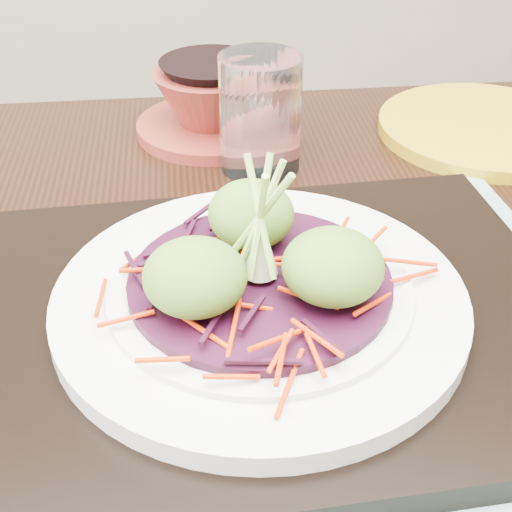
{
  "coord_description": "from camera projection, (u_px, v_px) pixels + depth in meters",
  "views": [
    {
      "loc": [
        -0.05,
        -0.29,
        1.09
      ],
      "look_at": [
        0.0,
        0.1,
        0.82
      ],
      "focal_mm": 50.0,
      "sensor_mm": 36.0,
      "label": 1
    }
  ],
  "objects": [
    {
      "name": "dining_table",
      "position": [
        273.0,
        403.0,
        0.58
      ],
      "size": [
        1.23,
        0.83,
        0.76
      ],
      "rotation": [
        0.0,
        0.0,
        -0.01
      ],
      "color": "black",
      "rests_on": "ground"
    },
    {
      "name": "placemat",
      "position": [
        260.0,
        333.0,
        0.49
      ],
      "size": [
        0.5,
        0.4,
        0.0
      ],
      "primitive_type": "cube",
      "rotation": [
        0.0,
        0.0,
        0.04
      ],
      "color": "#7B9F96",
      "rests_on": "dining_table"
    },
    {
      "name": "serving_tray",
      "position": [
        260.0,
        320.0,
        0.49
      ],
      "size": [
        0.44,
        0.33,
        0.02
      ],
      "primitive_type": "cube",
      "rotation": [
        0.0,
        0.0,
        0.04
      ],
      "color": "black",
      "rests_on": "placemat"
    },
    {
      "name": "white_plate",
      "position": [
        260.0,
        298.0,
        0.48
      ],
      "size": [
        0.28,
        0.28,
        0.02
      ],
      "color": "silver",
      "rests_on": "serving_tray"
    },
    {
      "name": "cabbage_bed",
      "position": [
        260.0,
        281.0,
        0.47
      ],
      "size": [
        0.17,
        0.17,
        0.01
      ],
      "primitive_type": "cylinder",
      "color": "black",
      "rests_on": "white_plate"
    },
    {
      "name": "carrot_julienne",
      "position": [
        260.0,
        271.0,
        0.46
      ],
      "size": [
        0.21,
        0.21,
        0.01
      ],
      "primitive_type": null,
      "color": "red",
      "rests_on": "cabbage_bed"
    },
    {
      "name": "guacamole_scoops",
      "position": [
        260.0,
        251.0,
        0.45
      ],
      "size": [
        0.15,
        0.13,
        0.05
      ],
      "color": "#507623",
      "rests_on": "cabbage_bed"
    },
    {
      "name": "scallion_garnish",
      "position": [
        260.0,
        223.0,
        0.44
      ],
      "size": [
        0.06,
        0.06,
        0.1
      ],
      "primitive_type": null,
      "color": "#9ECD52",
      "rests_on": "cabbage_bed"
    },
    {
      "name": "water_glass",
      "position": [
        260.0,
        114.0,
        0.67
      ],
      "size": [
        0.1,
        0.1,
        0.11
      ],
      "primitive_type": "cylinder",
      "rotation": [
        0.0,
        0.0,
        -0.39
      ],
      "color": "white",
      "rests_on": "dining_table"
    },
    {
      "name": "terracotta_bowl_set",
      "position": [
        212.0,
        105.0,
        0.75
      ],
      "size": [
        0.17,
        0.17,
        0.07
      ],
      "rotation": [
        0.0,
        0.0,
        -0.02
      ],
      "color": "maroon",
      "rests_on": "dining_table"
    },
    {
      "name": "yellow_plate",
      "position": [
        485.0,
        128.0,
        0.76
      ],
      "size": [
        0.29,
        0.29,
        0.01
      ],
      "primitive_type": "cylinder",
      "rotation": [
        0.0,
        0.0,
        0.4
      ],
      "color": "#A88712",
      "rests_on": "dining_table"
    }
  ]
}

